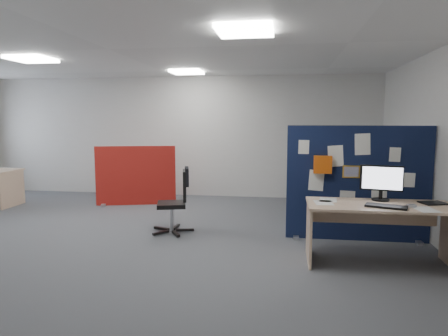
# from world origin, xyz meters

# --- Properties ---
(floor) EXTENTS (9.00, 9.00, 0.00)m
(floor) POSITION_xyz_m (0.00, 0.00, 0.00)
(floor) COLOR #4D5055
(floor) RESTS_ON ground
(ceiling) EXTENTS (9.00, 7.00, 0.02)m
(ceiling) POSITION_xyz_m (0.00, 0.00, 2.70)
(ceiling) COLOR white
(ceiling) RESTS_ON wall_back
(wall_back) EXTENTS (9.00, 0.02, 2.70)m
(wall_back) POSITION_xyz_m (0.00, 3.50, 1.35)
(wall_back) COLOR silver
(wall_back) RESTS_ON floor
(ceiling_lights) EXTENTS (4.10, 4.10, 0.04)m
(ceiling_lights) POSITION_xyz_m (0.33, 0.67, 2.67)
(ceiling_lights) COLOR white
(ceiling_lights) RESTS_ON ceiling
(navy_divider) EXTENTS (2.00, 0.30, 1.65)m
(navy_divider) POSITION_xyz_m (3.46, 0.46, 0.83)
(navy_divider) COLOR #0E1735
(navy_divider) RESTS_ON floor
(main_desk) EXTENTS (1.71, 0.76, 0.73)m
(main_desk) POSITION_xyz_m (3.58, -0.45, 0.56)
(main_desk) COLOR tan
(main_desk) RESTS_ON floor
(monitor_main) EXTENTS (0.50, 0.21, 0.44)m
(monitor_main) POSITION_xyz_m (3.63, -0.26, 0.97)
(monitor_main) COLOR black
(monitor_main) RESTS_ON main_desk
(keyboard) EXTENTS (0.48, 0.32, 0.02)m
(keyboard) POSITION_xyz_m (3.60, -0.66, 0.74)
(keyboard) COLOR black
(keyboard) RESTS_ON main_desk
(mouse) EXTENTS (0.11, 0.09, 0.03)m
(mouse) POSITION_xyz_m (3.89, -0.60, 0.74)
(mouse) COLOR #9F9FA4
(mouse) RESTS_ON main_desk
(paper_tray) EXTENTS (0.33, 0.29, 0.01)m
(paper_tray) POSITION_xyz_m (4.22, -0.36, 0.74)
(paper_tray) COLOR black
(paper_tray) RESTS_ON main_desk
(red_divider) EXTENTS (1.56, 0.46, 1.20)m
(red_divider) POSITION_xyz_m (-0.54, 2.31, 0.59)
(red_divider) COLOR maroon
(red_divider) RESTS_ON floor
(office_chair) EXTENTS (0.66, 0.64, 0.99)m
(office_chair) POSITION_xyz_m (0.84, 0.46, 0.56)
(office_chair) COLOR black
(office_chair) RESTS_ON floor
(desk_papers) EXTENTS (1.34, 0.72, 0.00)m
(desk_papers) POSITION_xyz_m (3.31, -0.51, 0.73)
(desk_papers) COLOR white
(desk_papers) RESTS_ON main_desk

